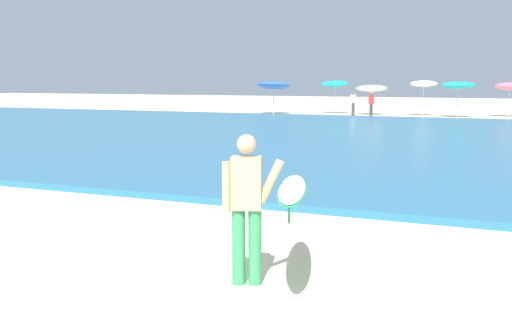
{
  "coord_description": "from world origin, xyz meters",
  "views": [
    {
      "loc": [
        4.41,
        -4.97,
        2.34
      ],
      "look_at": [
        0.42,
        3.96,
        1.1
      ],
      "focal_mm": 44.75,
      "sensor_mm": 36.0,
      "label": 1
    }
  ],
  "objects_px": {
    "beach_umbrella_5": "(510,86)",
    "beach_umbrella_2": "(372,88)",
    "beach_umbrella_3": "(424,84)",
    "beachgoer_near_row_mid": "(353,103)",
    "surfer_with_board": "(268,196)",
    "beach_umbrella_1": "(335,84)",
    "beach_umbrella_0": "(273,85)",
    "beachgoer_near_row_left": "(371,104)",
    "beach_umbrella_4": "(458,85)"
  },
  "relations": [
    {
      "from": "beach_umbrella_4",
      "to": "beachgoer_near_row_left",
      "type": "bearing_deg",
      "value": -161.24
    },
    {
      "from": "surfer_with_board",
      "to": "beachgoer_near_row_mid",
      "type": "relative_size",
      "value": 1.48
    },
    {
      "from": "beach_umbrella_1",
      "to": "beach_umbrella_2",
      "type": "distance_m",
      "value": 3.05
    },
    {
      "from": "beach_umbrella_2",
      "to": "beach_umbrella_3",
      "type": "distance_m",
      "value": 3.34
    },
    {
      "from": "beach_umbrella_5",
      "to": "beachgoer_near_row_left",
      "type": "bearing_deg",
      "value": -155.05
    },
    {
      "from": "beach_umbrella_4",
      "to": "beachgoer_near_row_mid",
      "type": "xyz_separation_m",
      "value": [
        -6.46,
        -0.58,
        -1.15
      ]
    },
    {
      "from": "beachgoer_near_row_left",
      "to": "beach_umbrella_4",
      "type": "bearing_deg",
      "value": 18.76
    },
    {
      "from": "beach_umbrella_2",
      "to": "beachgoer_near_row_mid",
      "type": "distance_m",
      "value": 1.77
    },
    {
      "from": "surfer_with_board",
      "to": "beach_umbrella_1",
      "type": "height_order",
      "value": "beach_umbrella_1"
    },
    {
      "from": "beachgoer_near_row_left",
      "to": "beach_umbrella_3",
      "type": "bearing_deg",
      "value": 45.66
    },
    {
      "from": "beach_umbrella_3",
      "to": "beachgoer_near_row_mid",
      "type": "relative_size",
      "value": 1.46
    },
    {
      "from": "beach_umbrella_4",
      "to": "beach_umbrella_5",
      "type": "height_order",
      "value": "beach_umbrella_4"
    },
    {
      "from": "surfer_with_board",
      "to": "beach_umbrella_0",
      "type": "xyz_separation_m",
      "value": [
        -13.92,
        33.77,
        0.91
      ]
    },
    {
      "from": "beachgoer_near_row_left",
      "to": "beachgoer_near_row_mid",
      "type": "height_order",
      "value": "same"
    },
    {
      "from": "beach_umbrella_1",
      "to": "beachgoer_near_row_left",
      "type": "xyz_separation_m",
      "value": [
        3.42,
        -3.37,
        -1.2
      ]
    },
    {
      "from": "beach_umbrella_3",
      "to": "beach_umbrella_4",
      "type": "distance_m",
      "value": 2.52
    },
    {
      "from": "surfer_with_board",
      "to": "beachgoer_near_row_left",
      "type": "xyz_separation_m",
      "value": [
        -6.94,
        32.9,
        -0.18
      ]
    },
    {
      "from": "beach_umbrella_0",
      "to": "beach_umbrella_2",
      "type": "distance_m",
      "value": 6.58
    },
    {
      "from": "beach_umbrella_2",
      "to": "beach_umbrella_1",
      "type": "bearing_deg",
      "value": 160.06
    },
    {
      "from": "beach_umbrella_1",
      "to": "beachgoer_near_row_left",
      "type": "height_order",
      "value": "beach_umbrella_1"
    },
    {
      "from": "beach_umbrella_4",
      "to": "beach_umbrella_5",
      "type": "distance_m",
      "value": 3.48
    },
    {
      "from": "beach_umbrella_3",
      "to": "surfer_with_board",
      "type": "bearing_deg",
      "value": -83.27
    },
    {
      "from": "beachgoer_near_row_mid",
      "to": "beach_umbrella_1",
      "type": "bearing_deg",
      "value": 130.97
    },
    {
      "from": "surfer_with_board",
      "to": "beach_umbrella_3",
      "type": "relative_size",
      "value": 1.01
    },
    {
      "from": "beachgoer_near_row_left",
      "to": "surfer_with_board",
      "type": "bearing_deg",
      "value": -78.1
    },
    {
      "from": "beach_umbrella_5",
      "to": "beachgoer_near_row_mid",
      "type": "relative_size",
      "value": 1.38
    },
    {
      "from": "surfer_with_board",
      "to": "beach_umbrella_0",
      "type": "bearing_deg",
      "value": 112.4
    },
    {
      "from": "beach_umbrella_4",
      "to": "beachgoer_near_row_mid",
      "type": "height_order",
      "value": "beach_umbrella_4"
    },
    {
      "from": "beachgoer_near_row_mid",
      "to": "beachgoer_near_row_left",
      "type": "bearing_deg",
      "value": -37.23
    },
    {
      "from": "beach_umbrella_4",
      "to": "beachgoer_near_row_left",
      "type": "distance_m",
      "value": 5.4
    },
    {
      "from": "beach_umbrella_3",
      "to": "beach_umbrella_4",
      "type": "relative_size",
      "value": 1.03
    },
    {
      "from": "beach_umbrella_3",
      "to": "beachgoer_near_row_mid",
      "type": "distance_m",
      "value": 4.68
    },
    {
      "from": "beach_umbrella_1",
      "to": "beach_umbrella_3",
      "type": "xyz_separation_m",
      "value": [
        6.15,
        -0.58,
        0.03
      ]
    },
    {
      "from": "surfer_with_board",
      "to": "beach_umbrella_2",
      "type": "bearing_deg",
      "value": 102.03
    },
    {
      "from": "surfer_with_board",
      "to": "beachgoer_near_row_left",
      "type": "relative_size",
      "value": 1.48
    },
    {
      "from": "beach_umbrella_0",
      "to": "beachgoer_near_row_mid",
      "type": "bearing_deg",
      "value": 2.5
    },
    {
      "from": "beach_umbrella_1",
      "to": "beach_umbrella_5",
      "type": "relative_size",
      "value": 1.08
    },
    {
      "from": "beach_umbrella_2",
      "to": "beach_umbrella_3",
      "type": "bearing_deg",
      "value": 7.85
    },
    {
      "from": "beach_umbrella_0",
      "to": "beach_umbrella_1",
      "type": "height_order",
      "value": "beach_umbrella_1"
    },
    {
      "from": "beach_umbrella_0",
      "to": "beach_umbrella_4",
      "type": "xyz_separation_m",
      "value": [
        11.97,
        0.82,
        0.05
      ]
    },
    {
      "from": "surfer_with_board",
      "to": "beach_umbrella_5",
      "type": "bearing_deg",
      "value": 88.54
    },
    {
      "from": "beach_umbrella_2",
      "to": "beach_umbrella_3",
      "type": "xyz_separation_m",
      "value": [
        3.3,
        0.45,
        0.3
      ]
    },
    {
      "from": "beach_umbrella_5",
      "to": "beachgoer_near_row_mid",
      "type": "distance_m",
      "value": 9.73
    },
    {
      "from": "beach_umbrella_0",
      "to": "beachgoer_near_row_left",
      "type": "distance_m",
      "value": 7.12
    },
    {
      "from": "beach_umbrella_2",
      "to": "beach_umbrella_5",
      "type": "distance_m",
      "value": 8.54
    },
    {
      "from": "beach_umbrella_0",
      "to": "beach_umbrella_5",
      "type": "relative_size",
      "value": 1.07
    },
    {
      "from": "beach_umbrella_3",
      "to": "beachgoer_near_row_mid",
      "type": "height_order",
      "value": "beach_umbrella_3"
    },
    {
      "from": "beach_umbrella_3",
      "to": "beachgoer_near_row_mid",
      "type": "xyz_separation_m",
      "value": [
        -4.19,
        -1.68,
        -1.23
      ]
    },
    {
      "from": "beach_umbrella_5",
      "to": "beach_umbrella_2",
      "type": "bearing_deg",
      "value": -171.06
    },
    {
      "from": "surfer_with_board",
      "to": "beach_umbrella_0",
      "type": "distance_m",
      "value": 36.54
    }
  ]
}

